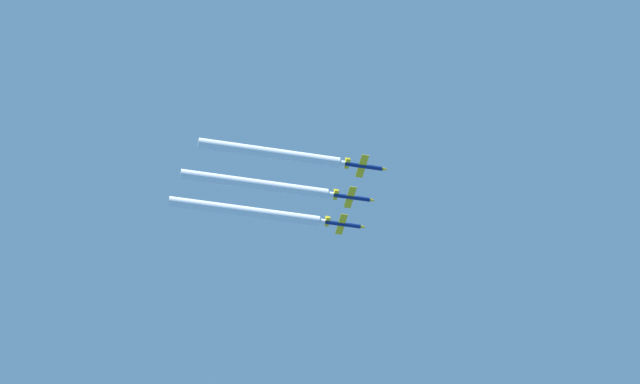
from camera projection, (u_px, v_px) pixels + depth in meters
jet_far_left at (344, 224)px, 320.70m from camera, size 8.69×12.66×3.04m
jet_inner_left at (353, 197)px, 313.09m from camera, size 8.69×12.66×3.04m
jet_center at (365, 166)px, 304.14m from camera, size 8.69×12.66×3.04m
smoke_trail_far_left at (248, 212)px, 316.78m from camera, size 2.91×45.50×2.91m
smoke_trail_inner_left at (258, 185)px, 309.30m from camera, size 2.91×43.54×2.91m
smoke_trail_center at (272, 153)px, 300.56m from camera, size 2.91×40.61×2.91m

